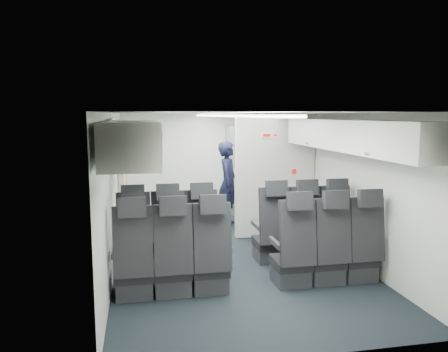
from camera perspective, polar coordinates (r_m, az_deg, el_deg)
name	(u,v)px	position (r m, az deg, el deg)	size (l,w,h in m)	color
cabin_shell	(229,181)	(6.61, 0.66, -0.70)	(3.41, 6.01, 2.16)	black
seat_row_front	(237,237)	(6.25, 1.65, -7.98)	(3.33, 0.56, 1.24)	black
seat_row_mid	(253,257)	(5.42, 3.76, -10.54)	(3.33, 0.56, 1.24)	black
overhead_bin_left_rear	(131,142)	(4.40, -12.05, 4.38)	(0.53, 1.80, 0.40)	white
overhead_bin_left_front_open	(130,143)	(6.16, -12.14, 4.23)	(0.64, 1.70, 0.72)	#9E9E93
overhead_bin_right_rear	(389,139)	(5.18, 20.79, 4.56)	(0.53, 1.80, 0.40)	white
overhead_bin_right_front	(324,133)	(6.73, 12.93, 5.56)	(0.53, 1.70, 0.40)	white
bulkhead_partition	(275,176)	(7.63, 6.67, 0.06)	(1.40, 0.15, 2.13)	silver
galley_unit	(247,169)	(9.47, 2.97, 0.88)	(0.85, 0.52, 1.90)	#939399
boarding_door	(122,180)	(8.04, -13.15, -0.56)	(0.12, 1.27, 1.86)	silver
flight_attendant	(228,184)	(8.36, 0.54, -1.02)	(0.59, 0.39, 1.62)	black
carry_on_bag	(135,137)	(6.46, -11.51, 4.99)	(0.37, 0.26, 0.22)	black
papers	(238,171)	(8.32, 1.90, 0.70)	(0.18, 0.02, 0.13)	white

